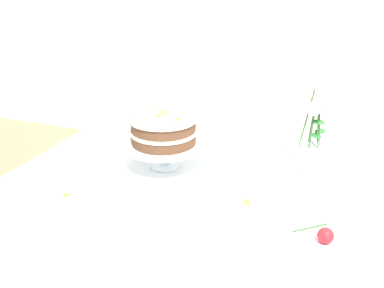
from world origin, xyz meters
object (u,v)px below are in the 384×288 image
(dining_table, at_px, (209,207))
(layer_cake, at_px, (163,128))
(teacup, at_px, (178,214))
(flower_vase, at_px, (312,133))
(fallen_rose, at_px, (325,235))
(cake_stand, at_px, (164,147))

(dining_table, bearing_deg, layer_cake, 162.15)
(layer_cake, relative_size, teacup, 1.99)
(flower_vase, distance_m, fallen_rose, 0.43)
(cake_stand, relative_size, layer_cake, 1.21)
(teacup, bearing_deg, flower_vase, 54.98)
(flower_vase, height_order, teacup, flower_vase)
(cake_stand, height_order, layer_cake, layer_cake)
(cake_stand, relative_size, flower_vase, 0.91)
(layer_cake, bearing_deg, fallen_rose, -24.01)
(dining_table, distance_m, cake_stand, 0.27)
(dining_table, bearing_deg, flower_vase, 34.82)
(flower_vase, bearing_deg, layer_cake, -163.41)
(layer_cake, distance_m, flower_vase, 0.52)
(flower_vase, bearing_deg, dining_table, -145.18)
(dining_table, xyz_separation_m, fallen_rose, (0.38, -0.19, 0.11))
(dining_table, xyz_separation_m, cake_stand, (-0.19, 0.06, 0.18))
(dining_table, height_order, flower_vase, flower_vase)
(dining_table, height_order, layer_cake, layer_cake)
(dining_table, relative_size, fallen_rose, 12.80)
(flower_vase, relative_size, fallen_rose, 2.93)
(dining_table, distance_m, layer_cake, 0.32)
(cake_stand, relative_size, fallen_rose, 2.65)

